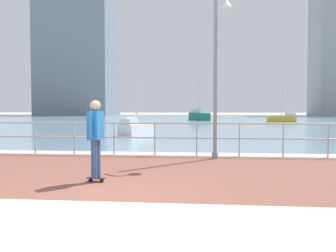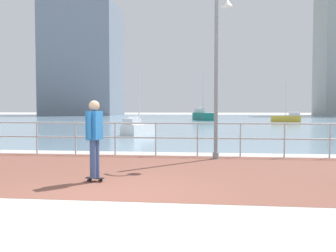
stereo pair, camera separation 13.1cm
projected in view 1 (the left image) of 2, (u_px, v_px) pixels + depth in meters
ground at (192, 121)px, 46.42m from camera, size 220.00×220.00×0.00m
brick_paving at (138, 171)px, 9.15m from camera, size 28.00×6.10×0.01m
harbor_water at (194, 119)px, 56.90m from camera, size 180.00×88.00×0.00m
waterfront_railing at (155, 133)px, 12.15m from camera, size 25.25×0.06×1.11m
lamppost at (218, 61)px, 11.10m from camera, size 0.57×0.74×5.49m
skateboarder at (96, 133)px, 7.71m from camera, size 0.41×0.56×1.75m
sailboat_teal at (136, 128)px, 22.00m from camera, size 1.75×3.14×4.22m
sailboat_red at (199, 116)px, 50.66m from camera, size 3.15×5.04×6.79m
sailboat_yellow at (282, 118)px, 43.93m from camera, size 3.45×1.29×4.75m
tower_concrete at (78, 60)px, 91.35m from camera, size 17.87×14.62×29.32m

